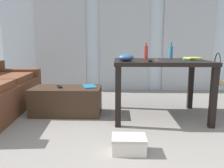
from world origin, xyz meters
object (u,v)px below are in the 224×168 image
at_px(wire_chair, 222,77).
at_px(bowl, 126,58).
at_px(craft_table, 160,68).
at_px(tv_remote_primary, 59,87).
at_px(tv_remote_on_table, 150,61).
at_px(shoebox, 129,144).
at_px(bottle_near, 146,52).
at_px(coffee_table, 67,101).
at_px(scissors, 156,60).
at_px(book_stack, 192,59).
at_px(bottle_far, 171,52).
at_px(magazine, 89,86).

relative_size(wire_chair, bowl, 4.52).
xyz_separation_m(craft_table, wire_chair, (0.88, 0.07, -0.13)).
height_order(bowl, tv_remote_primary, bowl).
height_order(tv_remote_on_table, shoebox, tv_remote_on_table).
bearing_deg(shoebox, bottle_near, 76.87).
relative_size(wire_chair, tv_remote_primary, 5.42).
relative_size(coffee_table, craft_table, 0.79).
bearing_deg(scissors, bowl, -151.77).
bearing_deg(bottle_near, tv_remote_primary, -174.38).
distance_m(tv_remote_on_table, shoebox, 1.07).
relative_size(book_stack, tv_remote_primary, 1.49).
xyz_separation_m(scissors, shoebox, (-0.40, -1.04, -0.71)).
bearing_deg(bottle_far, tv_remote_on_table, -119.89).
xyz_separation_m(book_stack, magazine, (-1.40, 0.15, -0.41)).
relative_size(bottle_far, tv_remote_primary, 1.45).
distance_m(craft_table, magazine, 1.03).
height_order(wire_chair, bowl, wire_chair).
height_order(wire_chair, magazine, wire_chair).
bearing_deg(bottle_near, wire_chair, -7.11).
distance_m(bottle_far, tv_remote_primary, 1.73).
bearing_deg(bottle_far, scissors, -125.57).
distance_m(craft_table, bottle_near, 0.33).
distance_m(tv_remote_primary, shoebox, 1.51).
bearing_deg(craft_table, bottle_far, 59.62).
relative_size(tv_remote_on_table, tv_remote_primary, 1.04).
bearing_deg(scissors, shoebox, -111.18).
height_order(bottle_near, book_stack, bottle_near).
distance_m(book_stack, scissors, 0.48).
height_order(tv_remote_on_table, scissors, tv_remote_on_table).
xyz_separation_m(bottle_near, magazine, (-0.81, -0.06, -0.49)).
bearing_deg(magazine, bowl, -53.10).
distance_m(bottle_near, tv_remote_primary, 1.33).
xyz_separation_m(coffee_table, bottle_far, (1.54, 0.31, 0.69)).
bearing_deg(craft_table, tv_remote_primary, 176.80).
bearing_deg(bowl, wire_chair, 12.69).
bearing_deg(magazine, book_stack, -23.00).
bearing_deg(wire_chair, scissors, -174.95).
xyz_separation_m(craft_table, bottle_far, (0.23, 0.39, 0.20)).
relative_size(bottle_near, shoebox, 0.72).
bearing_deg(bowl, magazine, 143.64).
relative_size(craft_table, tv_remote_primary, 7.51).
bearing_deg(bowl, bottle_far, 41.77).
bearing_deg(magazine, bottle_near, -12.53).
height_order(bottle_far, book_stack, bottle_far).
bearing_deg(book_stack, shoebox, -130.19).
xyz_separation_m(bowl, magazine, (-0.51, 0.37, -0.44)).
relative_size(wire_chair, magazine, 3.12).
relative_size(craft_table, bottle_near, 5.37).
bearing_deg(wire_chair, tv_remote_on_table, -159.84).
distance_m(tv_remote_on_table, tv_remote_primary, 1.35).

